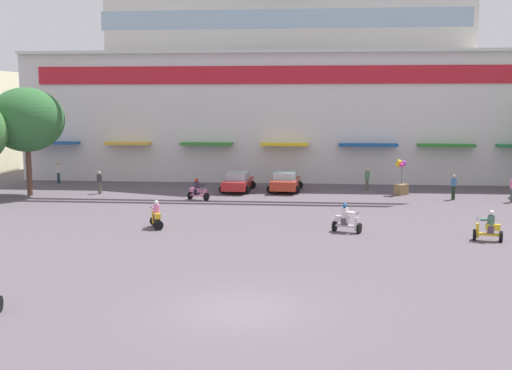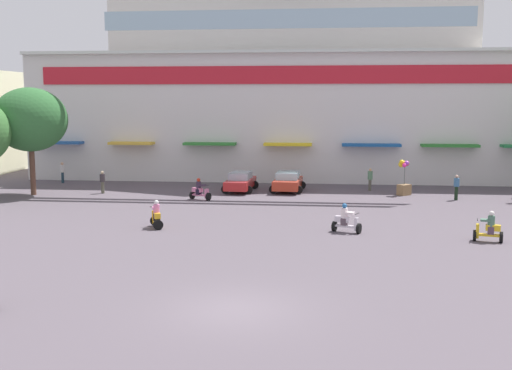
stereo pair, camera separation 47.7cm
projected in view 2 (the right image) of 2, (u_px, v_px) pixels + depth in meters
ground_plane at (270, 227)px, 32.36m from camera, size 128.00×128.00×0.00m
colonial_building at (292, 78)px, 53.66m from camera, size 43.24×15.94×19.10m
plaza_tree_0 at (30, 120)px, 42.51m from camera, size 5.15×4.63×7.46m
parked_car_0 at (240, 182)px, 44.83m from camera, size 2.42×4.36×1.39m
parked_car_1 at (288, 181)px, 44.74m from camera, size 2.57×4.17×1.44m
scooter_rider_0 at (489, 229)px, 28.82m from camera, size 1.40×0.81×1.48m
scooter_rider_2 at (346, 221)px, 30.87m from camera, size 1.52×1.01×1.47m
scooter_rider_3 at (200, 191)px, 41.00m from camera, size 1.53×1.05×1.45m
scooter_rider_6 at (156, 216)px, 31.98m from camera, size 0.99×1.41×1.48m
pedestrian_0 at (62, 171)px, 49.25m from camera, size 0.48×0.48×1.67m
pedestrian_1 at (370, 178)px, 44.99m from camera, size 0.41×0.41×1.65m
pedestrian_2 at (102, 181)px, 43.77m from camera, size 0.52×0.52×1.60m
pedestrian_3 at (457, 186)px, 40.79m from camera, size 0.37×0.37×1.69m
balloon_vendor_cart at (404, 179)px, 42.93m from camera, size 1.06×1.06×2.49m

